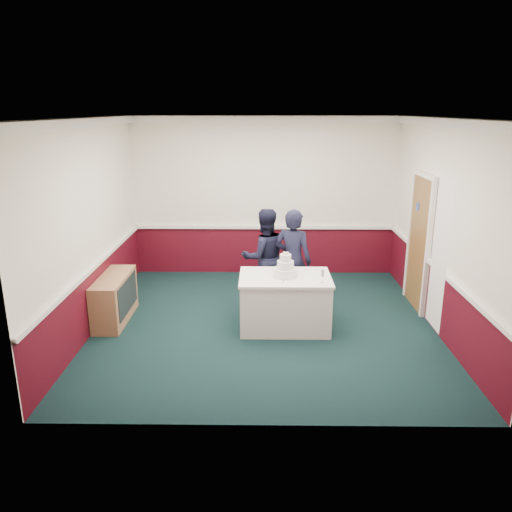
{
  "coord_description": "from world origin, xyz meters",
  "views": [
    {
      "loc": [
        -0.04,
        -6.91,
        3.11
      ],
      "look_at": [
        -0.13,
        -0.1,
        1.1
      ],
      "focal_mm": 35.0,
      "sensor_mm": 36.0,
      "label": 1
    }
  ],
  "objects_px": {
    "sideboard": "(115,298)",
    "champagne_flute": "(322,274)",
    "person_woman": "(293,261)",
    "cake_table": "(285,301)",
    "wedding_cake": "(285,269)",
    "person_man": "(265,257)",
    "cake_knife": "(284,281)"
  },
  "relations": [
    {
      "from": "wedding_cake",
      "to": "person_woman",
      "type": "distance_m",
      "value": 0.69
    },
    {
      "from": "person_woman",
      "to": "cake_table",
      "type": "bearing_deg",
      "value": 99.33
    },
    {
      "from": "cake_knife",
      "to": "person_man",
      "type": "relative_size",
      "value": 0.14
    },
    {
      "from": "cake_table",
      "to": "champagne_flute",
      "type": "bearing_deg",
      "value": -29.25
    },
    {
      "from": "wedding_cake",
      "to": "cake_knife",
      "type": "relative_size",
      "value": 1.65
    },
    {
      "from": "cake_table",
      "to": "champagne_flute",
      "type": "relative_size",
      "value": 6.44
    },
    {
      "from": "sideboard",
      "to": "cake_table",
      "type": "bearing_deg",
      "value": -4.8
    },
    {
      "from": "sideboard",
      "to": "cake_knife",
      "type": "height_order",
      "value": "cake_knife"
    },
    {
      "from": "cake_knife",
      "to": "person_man",
      "type": "height_order",
      "value": "person_man"
    },
    {
      "from": "sideboard",
      "to": "person_woman",
      "type": "relative_size",
      "value": 0.73
    },
    {
      "from": "person_man",
      "to": "sideboard",
      "type": "bearing_deg",
      "value": 1.64
    },
    {
      "from": "person_man",
      "to": "wedding_cake",
      "type": "bearing_deg",
      "value": 91.51
    },
    {
      "from": "cake_knife",
      "to": "person_woman",
      "type": "distance_m",
      "value": 0.89
    },
    {
      "from": "champagne_flute",
      "to": "person_man",
      "type": "distance_m",
      "value": 1.46
    },
    {
      "from": "cake_knife",
      "to": "wedding_cake",
      "type": "bearing_deg",
      "value": 89.35
    },
    {
      "from": "cake_knife",
      "to": "person_woman",
      "type": "height_order",
      "value": "person_woman"
    },
    {
      "from": "person_woman",
      "to": "wedding_cake",
      "type": "bearing_deg",
      "value": 99.33
    },
    {
      "from": "cake_table",
      "to": "person_man",
      "type": "height_order",
      "value": "person_man"
    },
    {
      "from": "person_man",
      "to": "cake_table",
      "type": "bearing_deg",
      "value": 91.51
    },
    {
      "from": "sideboard",
      "to": "person_woman",
      "type": "bearing_deg",
      "value": 9.49
    },
    {
      "from": "cake_knife",
      "to": "person_man",
      "type": "xyz_separation_m",
      "value": [
        -0.26,
        1.14,
        0.01
      ]
    },
    {
      "from": "wedding_cake",
      "to": "person_woman",
      "type": "relative_size",
      "value": 0.22
    },
    {
      "from": "sideboard",
      "to": "champagne_flute",
      "type": "xyz_separation_m",
      "value": [
        3.07,
        -0.5,
        0.58
      ]
    },
    {
      "from": "cake_table",
      "to": "person_man",
      "type": "bearing_deg",
      "value": 107.41
    },
    {
      "from": "cake_knife",
      "to": "person_woman",
      "type": "xyz_separation_m",
      "value": [
        0.18,
        0.87,
        0.03
      ]
    },
    {
      "from": "cake_table",
      "to": "champagne_flute",
      "type": "xyz_separation_m",
      "value": [
        0.5,
        -0.28,
        0.53
      ]
    },
    {
      "from": "cake_table",
      "to": "person_woman",
      "type": "distance_m",
      "value": 0.81
    },
    {
      "from": "cake_table",
      "to": "person_woman",
      "type": "height_order",
      "value": "person_woman"
    },
    {
      "from": "person_woman",
      "to": "cake_knife",
      "type": "bearing_deg",
      "value": 100.2
    },
    {
      "from": "wedding_cake",
      "to": "person_man",
      "type": "relative_size",
      "value": 0.23
    },
    {
      "from": "person_man",
      "to": "person_woman",
      "type": "xyz_separation_m",
      "value": [
        0.44,
        -0.27,
        0.02
      ]
    },
    {
      "from": "sideboard",
      "to": "wedding_cake",
      "type": "relative_size",
      "value": 3.3
    }
  ]
}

